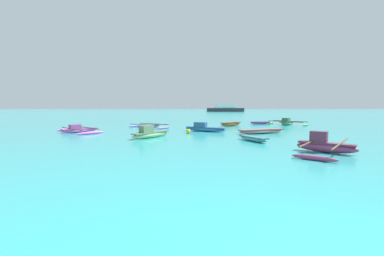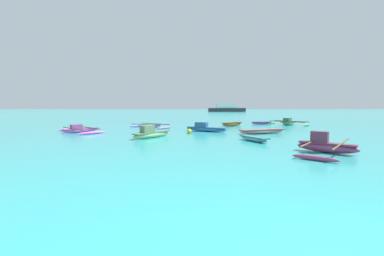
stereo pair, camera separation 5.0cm
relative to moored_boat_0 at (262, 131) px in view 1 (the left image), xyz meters
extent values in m
ellipsoid|color=tan|center=(0.00, 0.00, -0.02)|extent=(3.90, 2.02, 0.33)
cube|color=#785A59|center=(0.00, 0.00, 0.10)|extent=(3.59, 1.89, 0.08)
ellipsoid|color=#935623|center=(-1.28, 6.67, 0.01)|extent=(2.43, 2.06, 0.39)
cube|color=brown|center=(-1.28, 6.67, 0.16)|extent=(2.24, 1.92, 0.08)
ellipsoid|color=#53B4C2|center=(-1.55, -4.11, -0.04)|extent=(1.51, 2.20, 0.29)
cube|color=#3A7077|center=(-1.55, -4.11, 0.06)|extent=(1.41, 2.04, 0.08)
ellipsoid|color=#93C686|center=(-7.90, -2.40, 0.01)|extent=(2.36, 2.98, 0.39)
cube|color=#5D7956|center=(-7.90, -2.40, 0.16)|extent=(2.19, 2.75, 0.08)
cube|color=#5D7956|center=(-8.14, -2.74, 0.42)|extent=(0.91, 1.01, 0.43)
ellipsoid|color=#9D52B5|center=(2.40, 9.25, -0.05)|extent=(2.31, 0.79, 0.28)
cube|color=#633A70|center=(2.40, 9.25, 0.05)|extent=(2.13, 0.75, 0.08)
ellipsoid|color=#7B70D3|center=(-9.21, 4.68, -0.03)|extent=(2.03, 2.68, 0.31)
cube|color=#504A81|center=(-9.21, 4.68, 0.09)|extent=(1.88, 2.48, 0.08)
cylinder|color=brown|center=(-8.84, 5.22, 0.15)|extent=(3.06, 2.10, 0.07)
cylinder|color=brown|center=(-9.57, 4.13, 0.15)|extent=(3.06, 2.10, 0.07)
ellipsoid|color=#7B70D3|center=(-10.72, 5.70, -0.09)|extent=(1.09, 1.48, 0.20)
ellipsoid|color=#7B70D3|center=(-7.70, 3.66, -0.09)|extent=(1.09, 1.48, 0.20)
ellipsoid|color=#9C3A68|center=(0.89, -7.67, 0.04)|extent=(2.30, 1.94, 0.45)
cube|color=#622C46|center=(0.89, -7.67, 0.22)|extent=(2.13, 1.80, 0.08)
cube|color=#622C46|center=(0.64, -7.47, 0.51)|extent=(0.81, 0.75, 0.50)
cylinder|color=brown|center=(1.34, -8.03, 0.28)|extent=(2.69, 3.40, 0.07)
cylinder|color=brown|center=(0.44, -7.32, 0.28)|extent=(2.69, 3.40, 0.07)
ellipsoid|color=#9C3A68|center=(2.21, -5.99, -0.09)|extent=(1.48, 1.22, 0.20)
ellipsoid|color=#9C3A68|center=(-0.43, -9.35, -0.09)|extent=(1.48, 1.22, 0.20)
ellipsoid|color=#E862D6|center=(-14.05, 0.86, -0.04)|extent=(2.38, 2.45, 0.30)
cube|color=#8C4382|center=(-14.05, 0.86, 0.08)|extent=(2.20, 2.27, 0.08)
cube|color=#8C4382|center=(-14.29, 0.61, 0.28)|extent=(0.90, 0.91, 0.33)
cylinder|color=brown|center=(-13.60, 1.33, 0.14)|extent=(2.84, 2.72, 0.07)
cylinder|color=brown|center=(-14.49, 0.40, 0.14)|extent=(2.84, 2.72, 0.07)
ellipsoid|color=#E862D6|center=(-15.44, 2.20, -0.09)|extent=(1.62, 1.68, 0.20)
ellipsoid|color=#E862D6|center=(-12.65, -0.47, -0.09)|extent=(1.62, 1.68, 0.20)
ellipsoid|color=#3281D0|center=(-4.12, 1.45, -0.01)|extent=(3.47, 2.12, 0.35)
cube|color=#28537F|center=(-4.12, 1.45, 0.12)|extent=(3.20, 1.97, 0.08)
cube|color=#28537F|center=(-4.52, 1.65, 0.36)|extent=(1.12, 0.90, 0.39)
ellipsoid|color=#4EA072|center=(4.99, 8.15, -0.01)|extent=(2.23, 2.24, 0.37)
cube|color=#37654B|center=(4.99, 8.15, 0.14)|extent=(2.08, 2.08, 0.08)
cube|color=#37654B|center=(4.78, 7.94, 0.38)|extent=(0.94, 0.94, 0.40)
cylinder|color=brown|center=(5.37, 8.53, 0.20)|extent=(2.78, 2.77, 0.07)
cylinder|color=brown|center=(4.61, 7.77, 0.20)|extent=(2.78, 2.77, 0.07)
ellipsoid|color=#4EA072|center=(3.62, 9.51, -0.09)|extent=(1.28, 1.28, 0.20)
ellipsoid|color=#4EA072|center=(6.35, 6.79, -0.09)|extent=(1.28, 1.28, 0.20)
sphere|color=yellow|center=(-5.49, 0.07, -0.02)|extent=(0.34, 0.34, 0.34)
cube|color=#2D333D|center=(5.04, 59.97, 0.38)|extent=(11.28, 2.48, 1.13)
cube|color=white|center=(5.04, 59.97, 1.62)|extent=(6.21, 2.11, 1.35)
camera|label=1|loc=(-5.21, -19.20, 1.99)|focal=24.00mm
camera|label=2|loc=(-5.16, -19.20, 1.99)|focal=24.00mm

